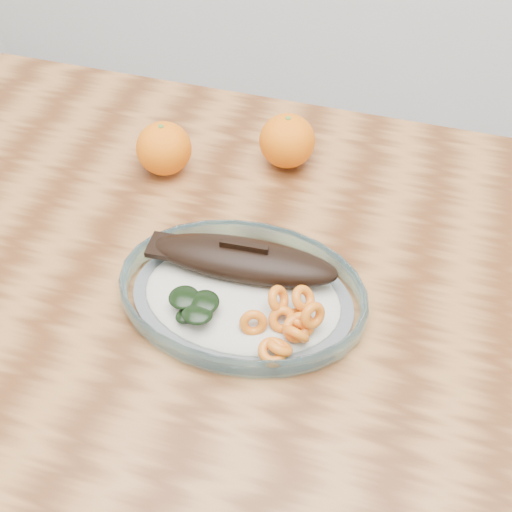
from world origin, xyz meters
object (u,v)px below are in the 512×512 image
object	(u,v)px
plated_meal	(242,291)
orange_right	(287,141)
dining_table	(249,325)
orange_left	(164,148)

from	to	relation	value
plated_meal	orange_right	bearing A→B (deg)	91.48
dining_table	plated_meal	xyz separation A→B (m)	(0.00, -0.04, 0.12)
orange_left	orange_right	world-z (taller)	orange_right
plated_meal	dining_table	bearing A→B (deg)	93.27
orange_left	plated_meal	bearing A→B (deg)	-48.45
plated_meal	orange_left	distance (m)	0.28
orange_left	dining_table	bearing A→B (deg)	-43.54
plated_meal	orange_left	xyz separation A→B (m)	(-0.18, 0.21, 0.02)
plated_meal	orange_right	world-z (taller)	orange_right
orange_right	orange_left	bearing A→B (deg)	-158.22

